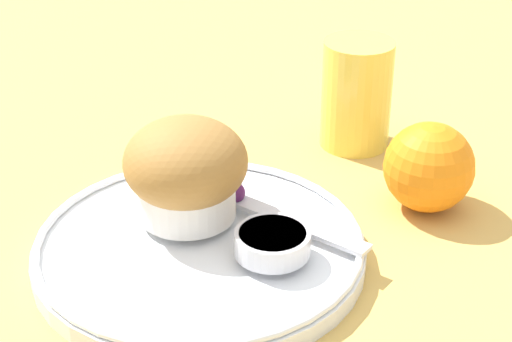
% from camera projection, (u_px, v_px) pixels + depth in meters
% --- Properties ---
extents(ground_plane, '(3.00, 3.00, 0.00)m').
position_uv_depth(ground_plane, '(201.00, 253.00, 0.64)').
color(ground_plane, tan).
extents(plate, '(0.24, 0.24, 0.02)m').
position_uv_depth(plate, '(200.00, 248.00, 0.63)').
color(plate, white).
rests_on(plate, ground_plane).
extents(muffin, '(0.09, 0.09, 0.08)m').
position_uv_depth(muffin, '(186.00, 170.00, 0.63)').
color(muffin, silver).
rests_on(muffin, plate).
extents(cream_ramekin, '(0.05, 0.05, 0.02)m').
position_uv_depth(cream_ramekin, '(272.00, 241.00, 0.60)').
color(cream_ramekin, silver).
rests_on(cream_ramekin, plate).
extents(berry_pair, '(0.03, 0.02, 0.02)m').
position_uv_depth(berry_pair, '(228.00, 188.00, 0.67)').
color(berry_pair, '#4C194C').
rests_on(berry_pair, plate).
extents(butter_knife, '(0.19, 0.06, 0.00)m').
position_uv_depth(butter_knife, '(259.00, 209.00, 0.65)').
color(butter_knife, silver).
rests_on(butter_knife, plate).
extents(orange_fruit, '(0.07, 0.07, 0.07)m').
position_uv_depth(orange_fruit, '(429.00, 167.00, 0.68)').
color(orange_fruit, orange).
rests_on(orange_fruit, ground_plane).
extents(juice_glass, '(0.06, 0.06, 0.10)m').
position_uv_depth(juice_glass, '(357.00, 94.00, 0.77)').
color(juice_glass, '#EAD14C').
rests_on(juice_glass, ground_plane).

